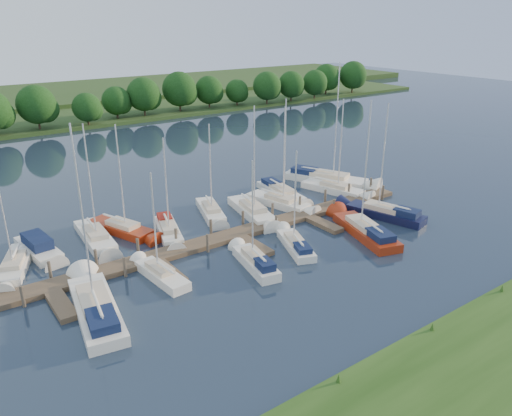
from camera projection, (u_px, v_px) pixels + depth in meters
ground at (292, 271)px, 38.52m from camera, size 260.00×260.00×0.00m
near_bank at (486, 385)px, 26.32m from camera, size 90.00×10.00×0.50m
dock at (240, 237)px, 43.98m from camera, size 40.00×6.00×0.40m
mooring_pilings at (233, 229)px, 44.69m from camera, size 38.24×2.84×2.00m
far_shore at (42, 117)px, 95.21m from camera, size 180.00×30.00×0.60m
distant_hill at (13, 98)px, 114.00m from camera, size 220.00×40.00×1.40m
treeline at (74, 105)px, 85.61m from camera, size 144.44×10.24×8.24m
sailboat_n_0 at (15, 267)px, 38.51m from camera, size 4.25×7.68×9.91m
motorboat at (40, 250)px, 41.16m from camera, size 2.67×7.01×1.93m
sailboat_n_2 at (96, 239)px, 43.41m from camera, size 2.56×8.57×10.85m
sailboat_n_3 at (124, 230)px, 45.09m from camera, size 4.25×8.05×10.43m
sailboat_n_4 at (169, 232)px, 44.67m from camera, size 3.42×7.31×9.41m
sailboat_n_5 at (211, 213)px, 49.14m from camera, size 3.61×7.41×9.56m
sailboat_n_6 at (253, 213)px, 49.08m from camera, size 3.46×8.90×11.30m
sailboat_n_7 at (281, 204)px, 51.50m from camera, size 3.62×8.44×10.73m
sailboat_n_8 at (282, 193)px, 54.40m from camera, size 3.01×8.77×10.97m
sailboat_n_9 at (336, 190)px, 55.47m from camera, size 3.87×8.48×10.77m
sailboat_n_10 at (329, 180)px, 58.74m from camera, size 6.75×11.02×14.27m
sailboat_s_0 at (96, 308)px, 33.07m from camera, size 3.81×10.44×13.07m
sailboat_s_1 at (160, 275)px, 37.38m from camera, size 2.04×6.63×8.64m
sailboat_s_2 at (255, 263)px, 39.06m from camera, size 2.69×6.88×9.00m
sailboat_s_3 at (295, 245)px, 42.25m from camera, size 3.58×6.75×8.72m
sailboat_s_4 at (364, 231)px, 44.92m from camera, size 4.57×9.78×12.37m
sailboat_s_5 at (383, 214)px, 48.72m from camera, size 4.08×9.02×11.53m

